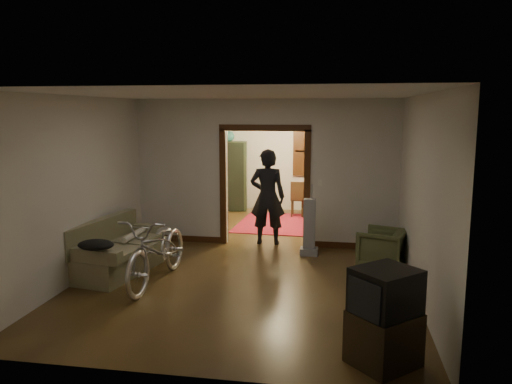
% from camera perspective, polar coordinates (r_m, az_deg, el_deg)
% --- Properties ---
extents(floor, '(5.00, 8.50, 0.01)m').
position_cam_1_polar(floor, '(9.09, 0.31, -7.18)').
color(floor, '#382712').
rests_on(floor, ground).
extents(ceiling, '(5.00, 8.50, 0.01)m').
position_cam_1_polar(ceiling, '(8.72, 0.33, 10.75)').
color(ceiling, white).
rests_on(ceiling, floor).
extents(wall_back, '(5.00, 0.02, 2.80)m').
position_cam_1_polar(wall_back, '(12.98, 3.33, 4.06)').
color(wall_back, beige).
rests_on(wall_back, floor).
extents(wall_left, '(0.02, 8.50, 2.80)m').
position_cam_1_polar(wall_left, '(9.52, -14.71, 1.87)').
color(wall_left, beige).
rests_on(wall_left, floor).
extents(wall_right, '(0.02, 8.50, 2.80)m').
position_cam_1_polar(wall_right, '(8.76, 16.70, 1.17)').
color(wall_right, beige).
rests_on(wall_right, floor).
extents(partition_wall, '(5.00, 0.14, 2.80)m').
position_cam_1_polar(partition_wall, '(9.53, 1.04, 2.19)').
color(partition_wall, beige).
rests_on(partition_wall, floor).
extents(door_casing, '(1.74, 0.20, 2.32)m').
position_cam_1_polar(door_casing, '(9.57, 1.04, 0.41)').
color(door_casing, '#381D0C').
rests_on(door_casing, floor).
extents(far_window, '(0.98, 0.06, 1.28)m').
position_cam_1_polar(far_window, '(12.88, 6.42, 4.64)').
color(far_window, black).
rests_on(far_window, wall_back).
extents(chandelier, '(0.24, 0.24, 0.24)m').
position_cam_1_polar(chandelier, '(11.20, 2.39, 8.11)').
color(chandelier, '#FFE0A5').
rests_on(chandelier, ceiling).
extents(light_switch, '(0.08, 0.01, 0.12)m').
position_cam_1_polar(light_switch, '(9.38, 7.33, 1.08)').
color(light_switch, silver).
rests_on(light_switch, partition_wall).
extents(sofa, '(1.12, 1.95, 0.85)m').
position_cam_1_polar(sofa, '(8.40, -15.21, -5.90)').
color(sofa, '#6D6B48').
rests_on(sofa, floor).
extents(rolled_paper, '(0.10, 0.79, 0.10)m').
position_cam_1_polar(rolled_paper, '(8.60, -13.80, -4.76)').
color(rolled_paper, beige).
rests_on(rolled_paper, sofa).
extents(jacket, '(0.52, 0.39, 0.15)m').
position_cam_1_polar(jacket, '(7.53, -17.84, -5.77)').
color(jacket, black).
rests_on(jacket, sofa).
extents(bicycle, '(0.80, 2.04, 1.06)m').
position_cam_1_polar(bicycle, '(7.66, -11.15, -6.39)').
color(bicycle, silver).
rests_on(bicycle, floor).
extents(armchair, '(0.92, 0.91, 0.66)m').
position_cam_1_polar(armchair, '(8.54, 14.23, -6.26)').
color(armchair, '#4A532E').
rests_on(armchair, floor).
extents(tv_stand, '(0.83, 0.82, 0.56)m').
position_cam_1_polar(tv_stand, '(5.46, 14.39, -15.89)').
color(tv_stand, black).
rests_on(tv_stand, floor).
extents(crt_tv, '(0.79, 0.79, 0.51)m').
position_cam_1_polar(crt_tv, '(5.28, 14.60, -11.14)').
color(crt_tv, black).
rests_on(crt_tv, tv_stand).
extents(vacuum, '(0.37, 0.32, 1.03)m').
position_cam_1_polar(vacuum, '(9.01, 6.12, -3.99)').
color(vacuum, gray).
rests_on(vacuum, floor).
extents(person, '(0.69, 0.46, 1.86)m').
position_cam_1_polar(person, '(9.65, 1.32, -0.56)').
color(person, black).
rests_on(person, floor).
extents(oriental_rug, '(1.81, 2.32, 0.02)m').
position_cam_1_polar(oriental_rug, '(11.56, 2.36, -3.57)').
color(oriental_rug, maroon).
rests_on(oriental_rug, floor).
extents(locker, '(0.95, 0.60, 1.79)m').
position_cam_1_polar(locker, '(13.03, -3.04, 1.86)').
color(locker, '#26341F').
rests_on(locker, floor).
extents(globe, '(0.27, 0.27, 0.27)m').
position_cam_1_polar(globe, '(12.94, -3.08, 6.44)').
color(globe, '#1E5972').
rests_on(globe, locker).
extents(desk, '(1.01, 0.63, 0.71)m').
position_cam_1_polar(desk, '(12.35, 7.42, -1.16)').
color(desk, black).
rests_on(desk, floor).
extents(desk_chair, '(0.44, 0.44, 0.88)m').
position_cam_1_polar(desk_chair, '(12.27, 4.96, -0.78)').
color(desk_chair, black).
rests_on(desk_chair, floor).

